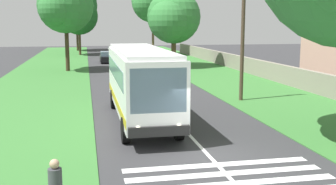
# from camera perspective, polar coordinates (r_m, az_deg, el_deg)

# --- Properties ---
(ground) EXTENTS (160.00, 160.00, 0.00)m
(ground) POSITION_cam_1_polar(r_m,az_deg,el_deg) (15.80, 5.89, -8.92)
(ground) COLOR #333335
(grass_verge_left) EXTENTS (120.00, 8.00, 0.04)m
(grass_verge_left) POSITION_cam_1_polar(r_m,az_deg,el_deg) (29.96, -18.23, -0.51)
(grass_verge_left) COLOR #387533
(grass_verge_left) RESTS_ON ground
(grass_verge_right) EXTENTS (120.00, 8.00, 0.04)m
(grass_verge_right) POSITION_cam_1_polar(r_m,az_deg,el_deg) (32.32, 11.99, 0.47)
(grass_verge_right) COLOR #387533
(grass_verge_right) RESTS_ON ground
(centre_line) EXTENTS (110.00, 0.16, 0.01)m
(centre_line) POSITION_cam_1_polar(r_m,az_deg,el_deg) (30.06, -2.53, -0.03)
(centre_line) COLOR silver
(centre_line) RESTS_ON ground
(coach_bus) EXTENTS (11.16, 2.62, 3.73)m
(coach_bus) POSITION_cam_1_polar(r_m,az_deg,el_deg) (21.19, -3.89, 1.80)
(coach_bus) COLOR white
(coach_bus) RESTS_ON ground
(trailing_car_0) EXTENTS (4.30, 1.78, 1.43)m
(trailing_car_0) POSITION_cam_1_polar(r_m,az_deg,el_deg) (42.36, -2.91, 3.65)
(trailing_car_0) COLOR #B21E1E
(trailing_car_0) RESTS_ON ground
(trailing_car_1) EXTENTS (4.30, 1.78, 1.43)m
(trailing_car_1) POSITION_cam_1_polar(r_m,az_deg,el_deg) (47.37, -3.25, 4.26)
(trailing_car_1) COLOR gray
(trailing_car_1) RESTS_ON ground
(trailing_car_2) EXTENTS (4.30, 1.78, 1.43)m
(trailing_car_2) POSITION_cam_1_polar(r_m,az_deg,el_deg) (53.89, -8.38, 4.81)
(trailing_car_2) COLOR black
(trailing_car_2) RESTS_ON ground
(roadside_tree_left_0) EXTENTS (7.10, 5.91, 9.07)m
(roadside_tree_left_0) POSITION_cam_1_polar(r_m,az_deg,el_deg) (67.52, -12.27, 10.14)
(roadside_tree_left_0) COLOR #4C3826
(roadside_tree_left_0) RESTS_ON grass_verge_left
(roadside_tree_left_1) EXTENTS (8.86, 7.59, 11.96)m
(roadside_tree_left_1) POSITION_cam_1_polar(r_m,az_deg,el_deg) (78.29, -12.65, 11.50)
(roadside_tree_left_1) COLOR #3D2D1E
(roadside_tree_left_1) RESTS_ON grass_verge_left
(roadside_tree_left_2) EXTENTS (7.02, 5.75, 9.66)m
(roadside_tree_left_2) POSITION_cam_1_polar(r_m,az_deg,el_deg) (44.88, -14.10, 11.36)
(roadside_tree_left_2) COLOR #3D2D1E
(roadside_tree_left_2) RESTS_ON grass_verge_left
(roadside_tree_right_0) EXTENTS (7.73, 6.21, 8.75)m
(roadside_tree_right_0) POSITION_cam_1_polar(r_m,az_deg,el_deg) (47.70, 0.54, 10.17)
(roadside_tree_right_0) COLOR brown
(roadside_tree_right_0) RESTS_ON grass_verge_right
(roadside_tree_right_1) EXTENTS (8.34, 6.66, 11.67)m
(roadside_tree_right_1) POSITION_cam_1_polar(r_m,az_deg,el_deg) (65.39, -2.30, 12.30)
(roadside_tree_right_1) COLOR brown
(roadside_tree_right_1) RESTS_ON grass_verge_right
(utility_pole) EXTENTS (0.24, 1.40, 8.61)m
(utility_pole) POSITION_cam_1_polar(r_m,az_deg,el_deg) (26.97, 10.28, 8.31)
(utility_pole) COLOR #473828
(utility_pole) RESTS_ON grass_verge_right
(roadside_wall) EXTENTS (70.00, 0.40, 1.54)m
(roadside_wall) POSITION_cam_1_polar(r_m,az_deg,el_deg) (38.12, 13.78, 2.95)
(roadside_wall) COLOR gray
(roadside_wall) RESTS_ON grass_verge_right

